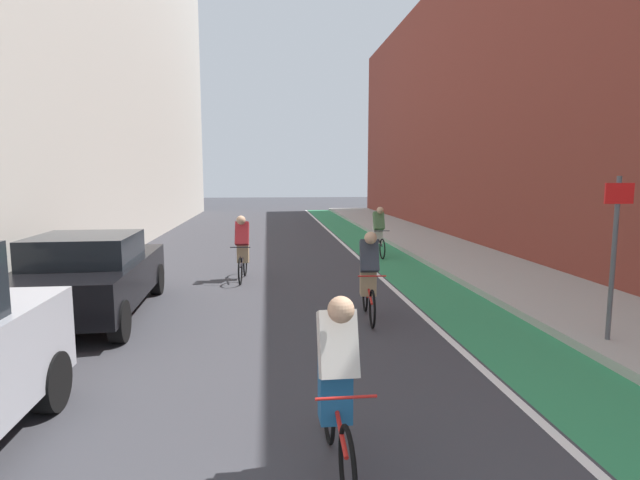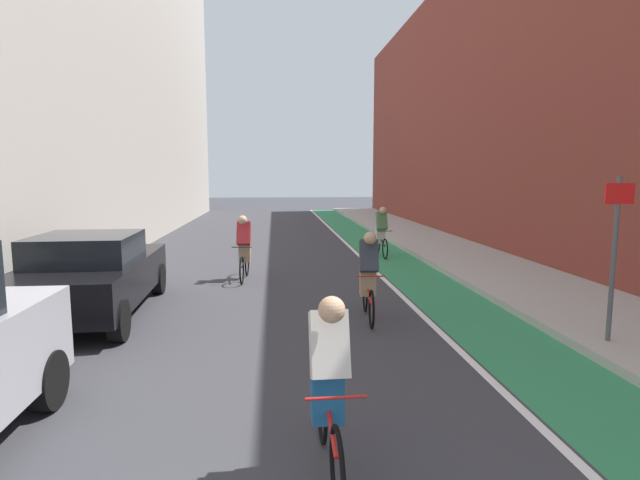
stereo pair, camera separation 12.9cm
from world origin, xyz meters
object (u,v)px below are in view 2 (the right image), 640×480
Objects in this scene: cyclist_trailing at (244,248)px; cyclist_mid at (368,273)px; street_sign_post at (615,244)px; parked_sedan_black at (91,274)px; cyclist_far at (381,230)px; cyclist_lead at (328,378)px.

cyclist_mid is at bearing -56.66° from cyclist_trailing.
street_sign_post is (5.67, -5.58, 0.79)m from cyclist_trailing.
parked_sedan_black is at bearing 172.30° from cyclist_mid.
cyclist_far is 0.70× the size of street_sign_post.
street_sign_post is at bearing -17.37° from parked_sedan_black.
cyclist_far is (4.13, 3.27, 0.04)m from cyclist_trailing.
street_sign_post is at bearing -80.13° from cyclist_far.
cyclist_lead is 11.91m from cyclist_far.
parked_sedan_black is 2.55× the size of cyclist_lead.
parked_sedan_black is 2.61× the size of cyclist_far.
street_sign_post is (1.54, -8.84, 0.75)m from cyclist_far.
cyclist_far is at bearing 42.88° from parked_sedan_black.
cyclist_far is (6.74, 6.25, 0.06)m from parked_sedan_black.
cyclist_lead is 0.71× the size of street_sign_post.
cyclist_lead reaches higher than cyclist_trailing.
cyclist_far is (2.93, 11.54, -0.00)m from cyclist_lead.
cyclist_mid is (1.21, 4.61, -0.00)m from cyclist_lead.
street_sign_post reaches higher than cyclist_trailing.
cyclist_mid is 1.01× the size of cyclist_far.
cyclist_mid is 3.85m from street_sign_post.
cyclist_mid is at bearing -7.70° from parked_sedan_black.
street_sign_post is (3.25, -1.91, 0.75)m from cyclist_mid.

